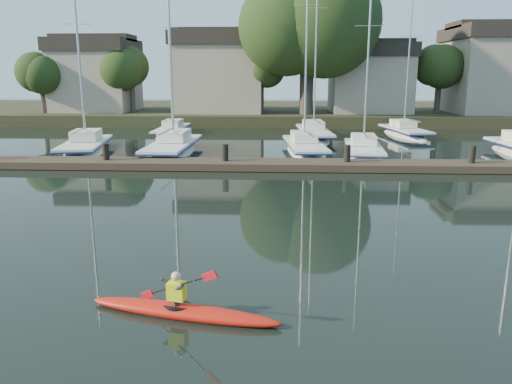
{
  "coord_description": "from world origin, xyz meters",
  "views": [
    {
      "loc": [
        -0.3,
        -10.33,
        4.66
      ],
      "look_at": [
        -0.99,
        4.01,
        1.2
      ],
      "focal_mm": 35.0,
      "sensor_mm": 36.0,
      "label": 1
    }
  ],
  "objects_px": {
    "sailboat_6": "(314,140)",
    "sailboat_3": "(363,159)",
    "sailboat_0": "(86,156)",
    "dock": "(286,165)",
    "sailboat_5": "(172,137)",
    "sailboat_1": "(173,157)",
    "sailboat_7": "(404,138)",
    "sailboat_2": "(304,155)",
    "kayak": "(182,308)"
  },
  "relations": [
    {
      "from": "sailboat_6",
      "to": "sailboat_3",
      "type": "bearing_deg",
      "value": -77.6
    },
    {
      "from": "sailboat_0",
      "to": "sailboat_6",
      "type": "bearing_deg",
      "value": 19.73
    },
    {
      "from": "dock",
      "to": "sailboat_3",
      "type": "bearing_deg",
      "value": 43.09
    },
    {
      "from": "dock",
      "to": "sailboat_3",
      "type": "distance_m",
      "value": 6.16
    },
    {
      "from": "sailboat_5",
      "to": "sailboat_1",
      "type": "bearing_deg",
      "value": -77.58
    },
    {
      "from": "sailboat_3",
      "to": "sailboat_6",
      "type": "relative_size",
      "value": 0.8
    },
    {
      "from": "sailboat_7",
      "to": "sailboat_6",
      "type": "bearing_deg",
      "value": -178.57
    },
    {
      "from": "sailboat_2",
      "to": "sailboat_7",
      "type": "relative_size",
      "value": 1.16
    },
    {
      "from": "dock",
      "to": "sailboat_7",
      "type": "bearing_deg",
      "value": 56.27
    },
    {
      "from": "sailboat_1",
      "to": "sailboat_5",
      "type": "relative_size",
      "value": 1.12
    },
    {
      "from": "sailboat_0",
      "to": "sailboat_5",
      "type": "distance_m",
      "value": 9.57
    },
    {
      "from": "dock",
      "to": "sailboat_5",
      "type": "xyz_separation_m",
      "value": [
        -8.58,
        13.54,
        -0.37
      ]
    },
    {
      "from": "sailboat_3",
      "to": "sailboat_6",
      "type": "bearing_deg",
      "value": 110.77
    },
    {
      "from": "sailboat_1",
      "to": "sailboat_6",
      "type": "bearing_deg",
      "value": 42.75
    },
    {
      "from": "sailboat_5",
      "to": "sailboat_7",
      "type": "xyz_separation_m",
      "value": [
        17.64,
        0.02,
        -0.02
      ]
    },
    {
      "from": "kayak",
      "to": "sailboat_3",
      "type": "distance_m",
      "value": 20.76
    },
    {
      "from": "dock",
      "to": "sailboat_0",
      "type": "height_order",
      "value": "sailboat_0"
    },
    {
      "from": "kayak",
      "to": "sailboat_1",
      "type": "relative_size",
      "value": 0.27
    },
    {
      "from": "sailboat_6",
      "to": "sailboat_2",
      "type": "bearing_deg",
      "value": -101.52
    },
    {
      "from": "kayak",
      "to": "sailboat_7",
      "type": "distance_m",
      "value": 31.11
    },
    {
      "from": "sailboat_1",
      "to": "sailboat_6",
      "type": "relative_size",
      "value": 0.97
    },
    {
      "from": "dock",
      "to": "sailboat_5",
      "type": "height_order",
      "value": "sailboat_5"
    },
    {
      "from": "sailboat_6",
      "to": "sailboat_7",
      "type": "relative_size",
      "value": 1.25
    },
    {
      "from": "sailboat_1",
      "to": "sailboat_6",
      "type": "xyz_separation_m",
      "value": [
        8.76,
        7.87,
        0.03
      ]
    },
    {
      "from": "sailboat_1",
      "to": "sailboat_7",
      "type": "distance_m",
      "value": 18.07
    },
    {
      "from": "sailboat_2",
      "to": "sailboat_5",
      "type": "bearing_deg",
      "value": 134.56
    },
    {
      "from": "dock",
      "to": "sailboat_0",
      "type": "relative_size",
      "value": 2.66
    },
    {
      "from": "sailboat_0",
      "to": "sailboat_1",
      "type": "height_order",
      "value": "sailboat_1"
    },
    {
      "from": "sailboat_0",
      "to": "sailboat_7",
      "type": "relative_size",
      "value": 1.03
    },
    {
      "from": "dock",
      "to": "sailboat_1",
      "type": "distance_m",
      "value": 7.96
    },
    {
      "from": "sailboat_3",
      "to": "sailboat_2",
      "type": "bearing_deg",
      "value": 167.28
    },
    {
      "from": "sailboat_0",
      "to": "sailboat_7",
      "type": "height_order",
      "value": "sailboat_0"
    },
    {
      "from": "sailboat_3",
      "to": "sailboat_6",
      "type": "height_order",
      "value": "sailboat_6"
    },
    {
      "from": "kayak",
      "to": "sailboat_0",
      "type": "distance_m",
      "value": 22.21
    },
    {
      "from": "sailboat_1",
      "to": "sailboat_2",
      "type": "bearing_deg",
      "value": 6.59
    },
    {
      "from": "sailboat_1",
      "to": "sailboat_3",
      "type": "height_order",
      "value": "sailboat_1"
    },
    {
      "from": "dock",
      "to": "sailboat_5",
      "type": "bearing_deg",
      "value": 122.38
    },
    {
      "from": "sailboat_0",
      "to": "sailboat_1",
      "type": "relative_size",
      "value": 0.85
    },
    {
      "from": "kayak",
      "to": "sailboat_3",
      "type": "relative_size",
      "value": 0.32
    },
    {
      "from": "kayak",
      "to": "sailboat_2",
      "type": "bearing_deg",
      "value": 93.25
    },
    {
      "from": "kayak",
      "to": "sailboat_5",
      "type": "distance_m",
      "value": 29.69
    },
    {
      "from": "sailboat_5",
      "to": "sailboat_7",
      "type": "relative_size",
      "value": 1.09
    },
    {
      "from": "dock",
      "to": "sailboat_3",
      "type": "xyz_separation_m",
      "value": [
        4.49,
        4.2,
        -0.39
      ]
    },
    {
      "from": "sailboat_7",
      "to": "dock",
      "type": "bearing_deg",
      "value": -132.31
    },
    {
      "from": "sailboat_3",
      "to": "sailboat_7",
      "type": "distance_m",
      "value": 10.41
    },
    {
      "from": "sailboat_1",
      "to": "sailboat_3",
      "type": "xyz_separation_m",
      "value": [
        11.06,
        -0.28,
        0.02
      ]
    },
    {
      "from": "sailboat_6",
      "to": "sailboat_5",
      "type": "bearing_deg",
      "value": 170.35
    },
    {
      "from": "kayak",
      "to": "sailboat_0",
      "type": "relative_size",
      "value": 0.31
    },
    {
      "from": "sailboat_2",
      "to": "sailboat_5",
      "type": "xyz_separation_m",
      "value": [
        -9.76,
        8.28,
        0.01
      ]
    },
    {
      "from": "sailboat_2",
      "to": "sailboat_7",
      "type": "bearing_deg",
      "value": 41.36
    }
  ]
}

